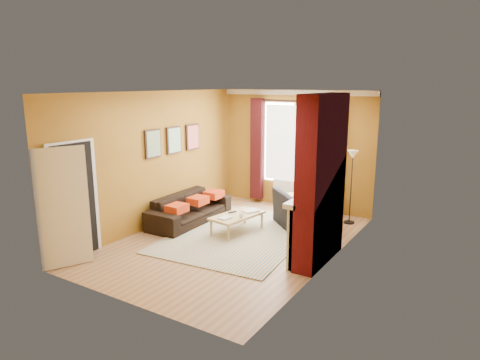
# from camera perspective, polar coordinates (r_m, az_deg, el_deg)

# --- Properties ---
(ground) EXTENTS (5.50, 5.50, 0.00)m
(ground) POSITION_cam_1_polar(r_m,az_deg,el_deg) (8.27, -0.92, -8.12)
(ground) COLOR brown
(ground) RESTS_ON ground
(room_walls) EXTENTS (3.82, 5.54, 2.83)m
(room_walls) POSITION_cam_1_polar(r_m,az_deg,el_deg) (7.81, 4.02, 1.14)
(room_walls) COLOR #91641B
(room_walls) RESTS_ON ground
(striped_rug) EXTENTS (2.75, 3.60, 0.02)m
(striped_rug) POSITION_cam_1_polar(r_m,az_deg,el_deg) (8.59, -0.01, -7.25)
(striped_rug) COLOR teal
(striped_rug) RESTS_ON ground
(sofa) EXTENTS (0.85, 2.11, 0.61)m
(sofa) POSITION_cam_1_polar(r_m,az_deg,el_deg) (9.33, -6.73, -3.77)
(sofa) COLOR black
(sofa) RESTS_ON ground
(armchair) EXTENTS (1.54, 1.55, 0.76)m
(armchair) POSITION_cam_1_polar(r_m,az_deg,el_deg) (9.12, 8.76, -3.75)
(armchair) COLOR black
(armchair) RESTS_ON ground
(coffee_table) EXTENTS (0.74, 1.22, 0.38)m
(coffee_table) POSITION_cam_1_polar(r_m,az_deg,el_deg) (8.61, -0.38, -4.87)
(coffee_table) COLOR tan
(coffee_table) RESTS_ON ground
(wicker_stool) EXTENTS (0.49, 0.49, 0.48)m
(wicker_stool) POSITION_cam_1_polar(r_m,az_deg,el_deg) (9.85, 7.02, -3.28)
(wicker_stool) COLOR #A27446
(wicker_stool) RESTS_ON ground
(floor_lamp) EXTENTS (0.26, 0.26, 1.59)m
(floor_lamp) POSITION_cam_1_polar(r_m,az_deg,el_deg) (9.26, 14.74, 1.81)
(floor_lamp) COLOR black
(floor_lamp) RESTS_ON ground
(book_a) EXTENTS (0.22, 0.27, 0.02)m
(book_a) POSITION_cam_1_polar(r_m,az_deg,el_deg) (8.41, -2.47, -4.93)
(book_a) COLOR #999999
(book_a) RESTS_ON coffee_table
(book_b) EXTENTS (0.36, 0.40, 0.03)m
(book_b) POSITION_cam_1_polar(r_m,az_deg,el_deg) (8.89, 1.03, -3.92)
(book_b) COLOR #999999
(book_b) RESTS_ON coffee_table
(mug) EXTENTS (0.10, 0.10, 0.08)m
(mug) POSITION_cam_1_polar(r_m,az_deg,el_deg) (8.36, 0.15, -4.81)
(mug) COLOR #999999
(mug) RESTS_ON coffee_table
(tv_remote) EXTENTS (0.12, 0.18, 0.02)m
(tv_remote) POSITION_cam_1_polar(r_m,az_deg,el_deg) (8.71, -1.04, -4.29)
(tv_remote) COLOR #242426
(tv_remote) RESTS_ON coffee_table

